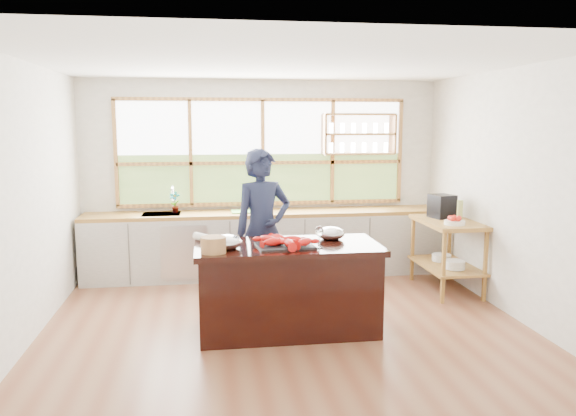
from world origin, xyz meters
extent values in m
plane|color=brown|center=(0.00, 0.00, 0.00)|extent=(5.00, 5.00, 0.00)
cube|color=silver|center=(0.00, 2.25, 1.35)|extent=(5.00, 0.02, 2.70)
cube|color=silver|center=(0.00, -2.25, 1.35)|extent=(5.00, 0.02, 2.70)
cube|color=silver|center=(-2.50, 0.00, 1.35)|extent=(0.02, 4.50, 2.70)
cube|color=silver|center=(2.50, 0.00, 1.35)|extent=(0.02, 4.50, 2.70)
cube|color=white|center=(0.00, 0.00, 2.70)|extent=(5.00, 4.50, 0.02)
cube|color=#BD8640|center=(0.00, 2.22, 1.70)|extent=(4.05, 0.06, 1.50)
cube|color=white|center=(0.00, 2.24, 2.05)|extent=(3.98, 0.01, 0.75)
cube|color=#3A5B24|center=(0.00, 2.24, 1.32)|extent=(3.98, 0.01, 0.70)
cube|color=#BD8640|center=(1.35, 2.11, 2.23)|extent=(1.00, 0.28, 0.03)
cube|color=#BD8640|center=(1.35, 2.11, 1.95)|extent=(1.00, 0.28, 0.03)
cube|color=#BD8640|center=(1.35, 2.11, 1.67)|extent=(1.00, 0.28, 0.03)
cube|color=#BD8640|center=(0.85, 2.11, 1.95)|extent=(0.03, 0.28, 0.55)
cube|color=#BD8640|center=(1.85, 2.11, 1.95)|extent=(0.03, 0.28, 0.55)
cube|color=beige|center=(0.00, 1.94, 0.42)|extent=(4.90, 0.62, 0.85)
cube|color=#BBBEC2|center=(-1.10, 1.62, 0.43)|extent=(0.60, 0.01, 0.72)
cube|color=#A97F33|center=(0.00, 1.94, 0.88)|extent=(4.90, 0.62, 0.05)
cube|color=#BBBEC2|center=(-1.40, 1.94, 0.82)|extent=(0.50, 0.42, 0.16)
cube|color=#A97F33|center=(2.45, 0.40, 0.45)|extent=(0.04, 0.04, 0.90)
cube|color=#A97F33|center=(2.45, 1.40, 0.45)|extent=(0.04, 0.04, 0.90)
cube|color=#A97F33|center=(1.93, 0.40, 0.45)|extent=(0.04, 0.04, 0.90)
cube|color=#A97F33|center=(1.93, 1.40, 0.45)|extent=(0.04, 0.04, 0.90)
cube|color=#A97F33|center=(2.19, 0.90, 0.32)|extent=(0.62, 1.10, 0.03)
cube|color=#A97F33|center=(2.19, 0.90, 0.88)|extent=(0.62, 1.10, 0.05)
cylinder|color=white|center=(2.19, 0.65, 0.39)|extent=(0.24, 0.24, 0.11)
cylinder|color=white|center=(2.19, 1.05, 0.38)|extent=(0.24, 0.24, 0.09)
cube|color=black|center=(0.00, -0.20, 0.42)|extent=(1.77, 0.82, 0.84)
cube|color=black|center=(0.00, -0.20, 0.87)|extent=(1.85, 0.90, 0.06)
imported|color=#181D36|center=(-0.18, 0.52, 0.91)|extent=(0.76, 0.61, 1.82)
imported|color=slate|center=(-1.22, 2.00, 1.05)|extent=(0.18, 0.14, 0.29)
cube|color=#66B648|center=(-0.26, 1.94, 0.91)|extent=(0.41, 0.31, 0.01)
cube|color=black|center=(2.19, 1.10, 1.05)|extent=(0.32, 0.34, 0.30)
cylinder|color=#9BAA54|center=(2.24, 0.69, 1.04)|extent=(0.07, 0.07, 0.28)
cylinder|color=white|center=(2.14, 0.61, 0.93)|extent=(0.25, 0.25, 0.05)
sphere|color=red|center=(2.19, 0.61, 0.97)|extent=(0.07, 0.07, 0.07)
sphere|color=red|center=(2.16, 0.66, 0.97)|extent=(0.07, 0.07, 0.07)
sphere|color=red|center=(2.10, 0.64, 0.97)|extent=(0.07, 0.07, 0.07)
sphere|color=red|center=(2.10, 0.58, 0.97)|extent=(0.07, 0.07, 0.07)
sphere|color=red|center=(2.16, 0.56, 0.97)|extent=(0.07, 0.07, 0.07)
cube|color=black|center=(-0.04, -0.29, 0.91)|extent=(0.58, 0.44, 0.02)
ellipsoid|color=red|center=(-0.16, -0.34, 0.96)|extent=(0.23, 0.15, 0.08)
ellipsoid|color=red|center=(0.04, -0.27, 0.96)|extent=(0.23, 0.14, 0.08)
ellipsoid|color=red|center=(0.14, -0.39, 0.96)|extent=(0.21, 0.21, 0.08)
ellipsoid|color=red|center=(-0.09, -0.17, 0.96)|extent=(0.18, 0.23, 0.08)
ellipsoid|color=red|center=(-0.02, -0.43, 0.96)|extent=(0.11, 0.22, 0.08)
ellipsoid|color=red|center=(-0.20, -0.21, 0.96)|extent=(0.20, 0.22, 0.08)
ellipsoid|color=#BBBEC2|center=(-0.61, -0.30, 0.96)|extent=(0.30, 0.30, 0.15)
ellipsoid|color=#BBBEC2|center=(0.49, 0.00, 0.96)|extent=(0.29, 0.29, 0.14)
cylinder|color=white|center=(0.28, -0.41, 0.90)|extent=(0.06, 0.06, 0.01)
cylinder|color=white|center=(0.28, -0.41, 0.97)|extent=(0.01, 0.01, 0.13)
ellipsoid|color=white|center=(0.28, -0.41, 1.07)|extent=(0.08, 0.08, 0.10)
cylinder|color=#B47847|center=(-0.74, -0.46, 0.98)|extent=(0.24, 0.24, 0.15)
cylinder|color=white|center=(-0.83, 0.06, 0.94)|extent=(0.25, 0.29, 0.08)
camera|label=1|loc=(-0.79, -5.64, 2.11)|focal=35.00mm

